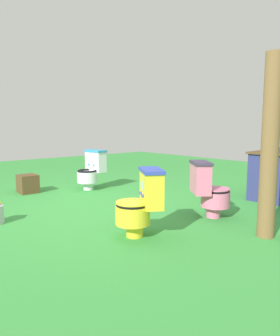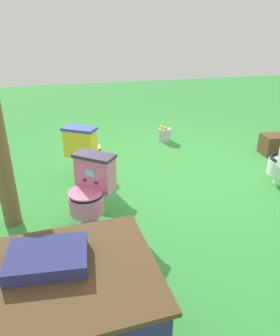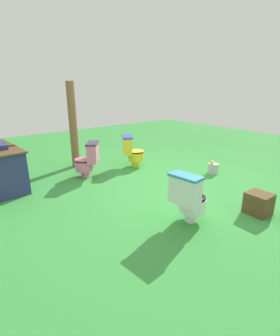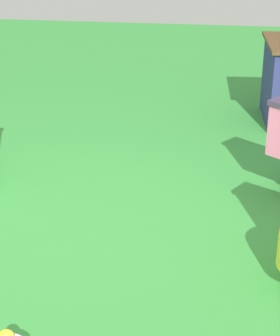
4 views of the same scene
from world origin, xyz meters
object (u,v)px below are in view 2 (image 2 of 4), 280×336
Objects in this scene: lemon_bucket at (165,134)px; small_crate at (272,145)px; toilet_pink at (90,189)px; vendor_table at (32,331)px; toilet_yellow at (85,150)px.

small_crate is at bearing 146.57° from lemon_bucket.
toilet_pink is 0.48× the size of vendor_table.
toilet_pink is 1.00× the size of toilet_yellow.
lemon_bucket is (-1.51, -2.18, -0.25)m from toilet_pink.
toilet_yellow reaches higher than small_crate.
lemon_bucket is (1.50, -0.99, -0.04)m from small_crate.
toilet_pink reaches higher than lemon_bucket.
vendor_table is at bearing 39.12° from small_crate.
small_crate is 1.22× the size of lemon_bucket.
lemon_bucket is at bearing 67.64° from toilet_yellow.
lemon_bucket is at bearing -117.55° from vendor_table.
vendor_table is at bearing 111.66° from toilet_pink.
toilet_yellow reaches higher than lemon_bucket.
toilet_pink is 3.24m from small_crate.
lemon_bucket is at bearing -86.48° from toilet_pink.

